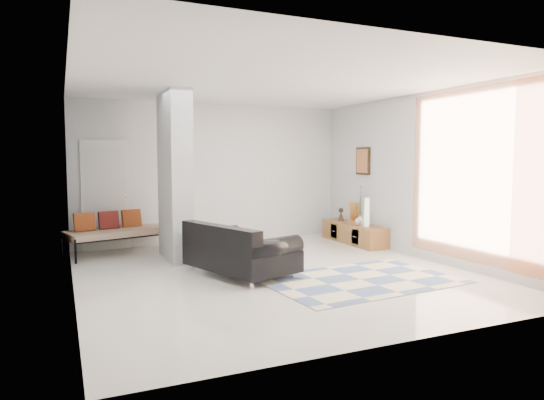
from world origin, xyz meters
name	(u,v)px	position (x,y,z in m)	size (l,w,h in m)	color
floor	(273,273)	(0.00, 0.00, 0.00)	(6.00, 6.00, 0.00)	white
ceiling	(273,82)	(0.00, 0.00, 2.80)	(6.00, 6.00, 0.00)	white
wall_back	(214,173)	(0.00, 3.00, 1.40)	(6.00, 6.00, 0.00)	silver
wall_front	(407,191)	(0.00, -3.00, 1.40)	(6.00, 6.00, 0.00)	silver
wall_left	(70,182)	(-2.75, 0.00, 1.40)	(6.00, 6.00, 0.00)	silver
wall_right	(422,176)	(2.75, 0.00, 1.40)	(6.00, 6.00, 0.00)	silver
partition_column	(175,176)	(-1.10, 1.60, 1.40)	(0.35, 1.20, 2.80)	#A7ADAF
hallway_door	(106,195)	(-2.10, 2.96, 1.02)	(0.85, 0.06, 2.04)	silver
curtain	(471,175)	(2.67, -1.15, 1.45)	(2.55, 2.55, 0.00)	#D16D37
wall_art	(363,161)	(2.72, 1.70, 1.65)	(0.04, 0.45, 0.55)	#33210E
media_console	(353,233)	(2.52, 1.70, 0.20)	(0.45, 1.78, 0.80)	brown
loveseat	(237,251)	(-0.53, 0.07, 0.35)	(1.45, 1.87, 0.76)	silver
daybed	(119,231)	(-1.93, 2.47, 0.41)	(2.00, 1.26, 0.77)	black
area_rug	(360,280)	(0.94, -0.90, 0.01)	(2.64, 1.76, 0.01)	beige
cylinder_lamp	(367,212)	(2.50, 1.22, 0.67)	(0.10, 0.10, 0.54)	silver
bronze_figurine	(341,215)	(2.47, 2.10, 0.54)	(0.14, 0.14, 0.27)	#322416
vase	(360,220)	(2.47, 1.40, 0.51)	(0.20, 0.20, 0.21)	silver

